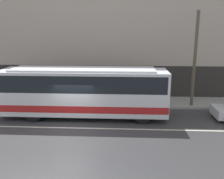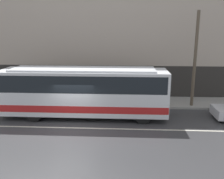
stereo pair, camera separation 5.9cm
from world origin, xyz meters
TOP-DOWN VIEW (x-y plane):
  - ground_plane at (0.00, 0.00)m, footprint 60.00×60.00m
  - sidewalk at (0.00, 5.52)m, footprint 60.00×3.04m
  - building_facade at (0.00, 7.18)m, footprint 60.00×0.35m
  - lane_stripe at (0.00, 0.00)m, footprint 54.00×0.14m
  - transit_bus at (0.44, 2.07)m, footprint 11.03×2.60m
  - utility_pole_near at (8.28, 4.59)m, footprint 0.23×0.23m
  - pedestrian_waiting at (-0.09, 5.76)m, footprint 0.36×0.36m

SIDE VIEW (x-z plane):
  - ground_plane at x=0.00m, z-range 0.00..0.00m
  - lane_stripe at x=0.00m, z-range 0.00..0.01m
  - sidewalk at x=0.00m, z-range 0.00..0.15m
  - pedestrian_waiting at x=-0.09m, z-range 0.09..1.63m
  - transit_bus at x=0.44m, z-range 0.21..3.55m
  - utility_pole_near at x=8.28m, z-range 0.15..7.13m
  - building_facade at x=0.00m, z-range -0.20..10.97m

